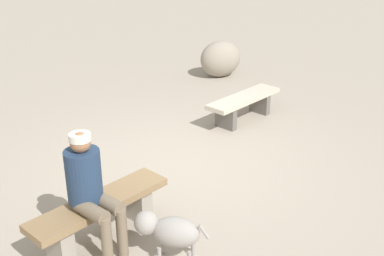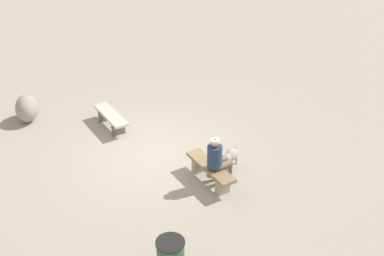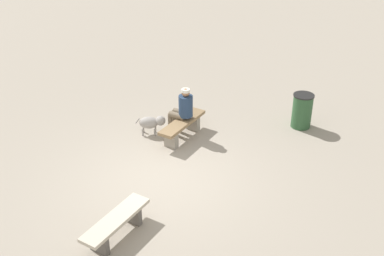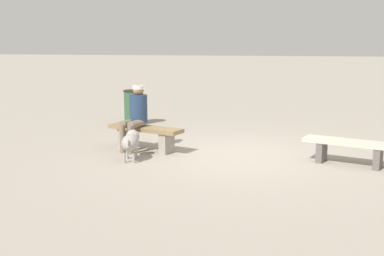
{
  "view_description": "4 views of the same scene",
  "coord_description": "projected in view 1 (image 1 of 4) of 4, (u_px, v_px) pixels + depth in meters",
  "views": [
    {
      "loc": [
        5.0,
        3.17,
        3.12
      ],
      "look_at": [
        -0.36,
        0.0,
        0.44
      ],
      "focal_mm": 44.85,
      "sensor_mm": 36.0,
      "label": 1
    },
    {
      "loc": [
        8.28,
        -6.76,
        7.01
      ],
      "look_at": [
        0.11,
        1.23,
        0.37
      ],
      "focal_mm": 45.25,
      "sensor_mm": 36.0,
      "label": 2
    },
    {
      "loc": [
        -7.98,
        -3.51,
        6.06
      ],
      "look_at": [
        1.09,
        -0.33,
        0.75
      ],
      "focal_mm": 44.88,
      "sensor_mm": 36.0,
      "label": 3
    },
    {
      "loc": [
        -1.9,
        8.15,
        2.01
      ],
      "look_at": [
        1.09,
        -0.56,
        0.37
      ],
      "focal_mm": 42.15,
      "sensor_mm": 36.0,
      "label": 4
    }
  ],
  "objects": [
    {
      "name": "ground",
      "position": [
        179.0,
        168.0,
        6.68
      ],
      "size": [
        210.0,
        210.0,
        0.06
      ],
      "primitive_type": "cube",
      "color": "#9E9384"
    },
    {
      "name": "bench_left",
      "position": [
        244.0,
        103.0,
        8.11
      ],
      "size": [
        1.61,
        0.72,
        0.43
      ],
      "rotation": [
        0.0,
        0.0,
        -0.21
      ],
      "color": "#605B56",
      "rests_on": "ground"
    },
    {
      "name": "bench_right",
      "position": [
        100.0,
        212.0,
        5.02
      ],
      "size": [
        1.64,
        0.72,
        0.48
      ],
      "rotation": [
        0.0,
        0.0,
        -0.21
      ],
      "color": "gray",
      "rests_on": "ground"
    },
    {
      "name": "seated_person",
      "position": [
        90.0,
        185.0,
        4.69
      ],
      "size": [
        0.42,
        0.65,
        1.29
      ],
      "rotation": [
        0.0,
        0.0,
        -0.18
      ],
      "color": "navy",
      "rests_on": "ground"
    },
    {
      "name": "dog",
      "position": [
        169.0,
        230.0,
        4.7
      ],
      "size": [
        0.43,
        0.74,
        0.52
      ],
      "rotation": [
        0.0,
        0.0,
        5.02
      ],
      "color": "gray",
      "rests_on": "ground"
    },
    {
      "name": "boulder",
      "position": [
        220.0,
        59.0,
        10.41
      ],
      "size": [
        1.12,
        1.04,
        0.79
      ],
      "primitive_type": "ellipsoid",
      "rotation": [
        0.0,
        0.0,
        4.13
      ],
      "color": "gray",
      "rests_on": "ground"
    }
  ]
}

